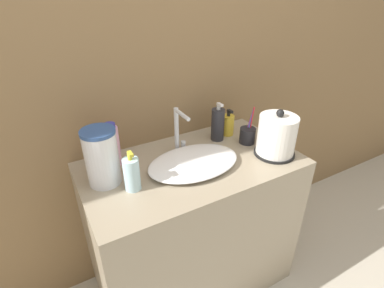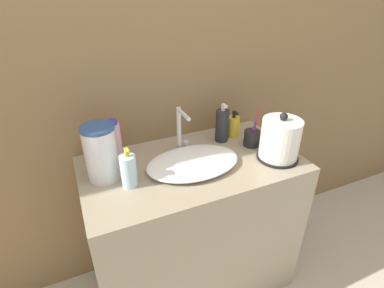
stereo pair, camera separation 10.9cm
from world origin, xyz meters
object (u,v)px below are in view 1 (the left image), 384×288
object	(u,v)px
electric_kettle	(277,137)
lotion_bottle	(132,174)
hand_cream_bottle	(112,145)
water_pitcher	(102,157)
toothbrush_cup	(247,135)
mouthwash_bottle	(218,124)
faucet	(179,129)
shampoo_bottle	(228,125)

from	to	relation	value
electric_kettle	lotion_bottle	size ratio (longest dim) A/B	1.33
hand_cream_bottle	water_pitcher	world-z (taller)	water_pitcher
lotion_bottle	water_pitcher	bearing A→B (deg)	129.88
electric_kettle	toothbrush_cup	distance (m)	0.17
mouthwash_bottle	hand_cream_bottle	size ratio (longest dim) A/B	1.00
mouthwash_bottle	hand_cream_bottle	bearing A→B (deg)	177.01
faucet	lotion_bottle	xyz separation A→B (m)	(-0.30, -0.17, -0.05)
shampoo_bottle	electric_kettle	bearing A→B (deg)	-74.78
toothbrush_cup	hand_cream_bottle	size ratio (longest dim) A/B	0.99
shampoo_bottle	mouthwash_bottle	bearing A→B (deg)	-166.13
mouthwash_bottle	toothbrush_cup	bearing A→B (deg)	-42.56
hand_cream_bottle	lotion_bottle	bearing A→B (deg)	-86.77
water_pitcher	mouthwash_bottle	bearing A→B (deg)	7.75
shampoo_bottle	hand_cream_bottle	bearing A→B (deg)	179.22
mouthwash_bottle	water_pitcher	size ratio (longest dim) A/B	0.85
mouthwash_bottle	water_pitcher	distance (m)	0.62
electric_kettle	mouthwash_bottle	bearing A→B (deg)	120.98
faucet	water_pitcher	distance (m)	0.39
shampoo_bottle	water_pitcher	world-z (taller)	water_pitcher
electric_kettle	hand_cream_bottle	size ratio (longest dim) A/B	1.13
faucet	toothbrush_cup	bearing A→B (deg)	-15.28
lotion_bottle	mouthwash_bottle	size ratio (longest dim) A/B	0.86
mouthwash_bottle	hand_cream_bottle	distance (m)	0.54
electric_kettle	water_pitcher	distance (m)	0.79
faucet	lotion_bottle	world-z (taller)	faucet
lotion_bottle	mouthwash_bottle	bearing A→B (deg)	19.27
hand_cream_bottle	shampoo_bottle	bearing A→B (deg)	-0.78
electric_kettle	shampoo_bottle	bearing A→B (deg)	105.22
lotion_bottle	shampoo_bottle	distance (m)	0.64
toothbrush_cup	hand_cream_bottle	distance (m)	0.67
toothbrush_cup	shampoo_bottle	distance (m)	0.13
faucet	shampoo_bottle	world-z (taller)	faucet
toothbrush_cup	hand_cream_bottle	world-z (taller)	hand_cream_bottle
electric_kettle	toothbrush_cup	world-z (taller)	electric_kettle
electric_kettle	hand_cream_bottle	distance (m)	0.75
hand_cream_bottle	water_pitcher	xyz separation A→B (m)	(-0.07, -0.11, 0.02)
mouthwash_bottle	electric_kettle	bearing A→B (deg)	-59.02
faucet	electric_kettle	size ratio (longest dim) A/B	0.96
faucet	electric_kettle	distance (m)	0.46
toothbrush_cup	water_pitcher	world-z (taller)	water_pitcher
shampoo_bottle	hand_cream_bottle	xyz separation A→B (m)	(-0.62, 0.01, 0.04)
electric_kettle	mouthwash_bottle	xyz separation A→B (m)	(-0.16, 0.26, -0.01)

